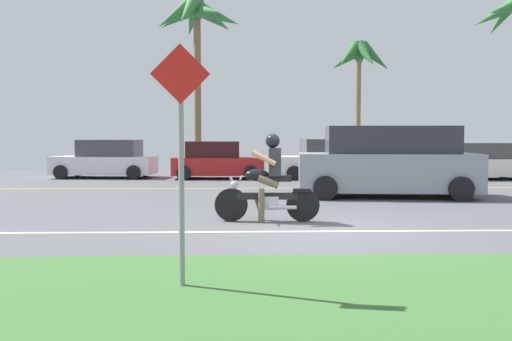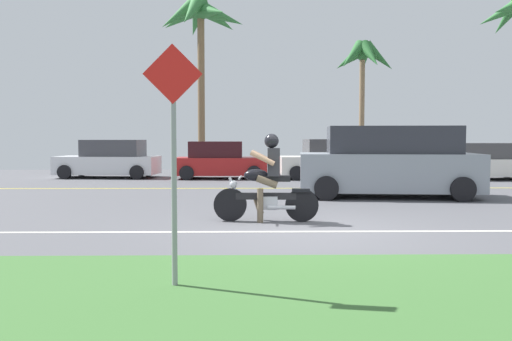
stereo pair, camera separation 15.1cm
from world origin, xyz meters
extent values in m
cube|color=#545459|center=(0.00, 3.00, -0.02)|extent=(56.00, 30.00, 0.04)
cube|color=#3D6B33|center=(0.00, -4.10, 0.03)|extent=(56.00, 3.80, 0.06)
cube|color=silver|center=(0.00, -0.12, 0.00)|extent=(50.40, 0.12, 0.01)
cube|color=yellow|center=(0.00, 7.80, 0.00)|extent=(50.40, 0.12, 0.01)
cylinder|color=black|center=(-1.44, 1.08, 0.32)|extent=(0.65, 0.13, 0.65)
cylinder|color=black|center=(-0.04, 1.01, 0.32)|extent=(0.65, 0.13, 0.65)
cylinder|color=#B7BAC1|center=(-1.33, 1.07, 0.59)|extent=(0.29, 0.07, 0.56)
cube|color=black|center=(-0.74, 1.04, 0.49)|extent=(1.18, 0.17, 0.13)
cube|color=#B7BAC1|center=(-0.69, 1.04, 0.37)|extent=(0.36, 0.23, 0.26)
ellipsoid|color=black|center=(-0.93, 1.05, 0.90)|extent=(0.47, 0.26, 0.24)
cube|color=black|center=(-0.53, 1.03, 0.84)|extent=(0.53, 0.26, 0.11)
cube|color=black|center=(-0.06, 1.01, 0.61)|extent=(0.35, 0.19, 0.06)
cylinder|color=#B7BAC1|center=(-1.25, 1.07, 0.86)|extent=(0.07, 0.67, 0.04)
sphere|color=#B7BAC1|center=(-1.37, 1.08, 0.73)|extent=(0.15, 0.15, 0.15)
cylinder|color=#B7BAC1|center=(-0.45, 0.90, 0.29)|extent=(0.54, 0.10, 0.08)
cube|color=#2D2D33|center=(-0.59, 1.04, 1.16)|extent=(0.25, 0.36, 0.54)
sphere|color=black|center=(-0.63, 1.04, 1.57)|extent=(0.28, 0.28, 0.28)
cylinder|color=brown|center=(-0.71, 1.15, 0.79)|extent=(0.44, 0.16, 0.27)
cylinder|color=brown|center=(-0.73, 0.93, 0.79)|extent=(0.44, 0.16, 0.27)
cylinder|color=brown|center=(-0.86, 0.90, 0.33)|extent=(0.12, 0.12, 0.66)
cylinder|color=brown|center=(-0.88, 1.18, 0.29)|extent=(0.22, 0.13, 0.36)
cylinder|color=tan|center=(-0.79, 1.26, 1.24)|extent=(0.49, 0.12, 0.30)
cylinder|color=tan|center=(-0.82, 0.83, 1.24)|extent=(0.49, 0.12, 0.30)
cube|color=#8C939E|center=(2.77, 5.30, 0.69)|extent=(4.97, 2.42, 1.03)
cube|color=#2D2F36|center=(2.87, 5.29, 1.57)|extent=(3.61, 2.01, 0.74)
cylinder|color=black|center=(4.59, 6.11, 0.32)|extent=(0.66, 0.28, 0.64)
cylinder|color=black|center=(1.15, 6.44, 0.32)|extent=(0.66, 0.28, 0.64)
cylinder|color=black|center=(4.40, 4.15, 0.32)|extent=(0.66, 0.28, 0.64)
cylinder|color=black|center=(0.96, 4.49, 0.32)|extent=(0.66, 0.28, 0.64)
cylinder|color=black|center=(5.26, 5.06, 0.74)|extent=(0.25, 0.59, 0.58)
cube|color=silver|center=(-6.83, 12.56, 0.52)|extent=(4.17, 2.05, 0.73)
cube|color=#414147|center=(-6.59, 12.54, 1.22)|extent=(2.45, 1.68, 0.67)
cylinder|color=black|center=(-5.31, 13.32, 0.28)|extent=(0.57, 0.22, 0.56)
cylinder|color=black|center=(-8.22, 13.54, 0.28)|extent=(0.57, 0.22, 0.56)
cylinder|color=black|center=(-5.45, 11.57, 0.28)|extent=(0.57, 0.22, 0.56)
cylinder|color=black|center=(-8.35, 11.79, 0.28)|extent=(0.57, 0.22, 0.56)
cube|color=#AD1E1E|center=(-2.15, 12.01, 0.50)|extent=(3.63, 1.63, 0.69)
cube|color=#351116|center=(-2.36, 12.01, 1.17)|extent=(2.11, 1.40, 0.64)
cylinder|color=black|center=(-3.45, 11.20, 0.28)|extent=(0.56, 0.18, 0.56)
cylinder|color=black|center=(-0.85, 11.19, 0.28)|extent=(0.56, 0.18, 0.56)
cylinder|color=black|center=(-3.45, 12.82, 0.28)|extent=(0.56, 0.18, 0.56)
cylinder|color=black|center=(-0.84, 12.81, 0.28)|extent=(0.56, 0.18, 0.56)
cube|color=white|center=(2.16, 11.97, 0.52)|extent=(4.16, 2.08, 0.74)
cube|color=#444346|center=(2.41, 11.99, 1.24)|extent=(2.45, 1.71, 0.68)
cylinder|color=black|center=(3.55, 12.97, 0.28)|extent=(0.57, 0.22, 0.56)
cylinder|color=black|center=(0.65, 12.76, 0.28)|extent=(0.57, 0.22, 0.56)
cylinder|color=black|center=(3.68, 11.18, 0.28)|extent=(0.57, 0.22, 0.56)
cylinder|color=black|center=(0.78, 10.97, 0.28)|extent=(0.57, 0.22, 0.56)
cube|color=white|center=(7.98, 11.39, 0.49)|extent=(4.41, 1.84, 0.66)
cube|color=#444346|center=(8.24, 11.39, 1.12)|extent=(2.56, 1.58, 0.61)
cylinder|color=black|center=(9.57, 12.29, 0.28)|extent=(0.56, 0.18, 0.56)
cylinder|color=black|center=(6.40, 12.31, 0.28)|extent=(0.56, 0.18, 0.56)
cylinder|color=black|center=(6.39, 10.49, 0.28)|extent=(0.56, 0.18, 0.56)
cylinder|color=brown|center=(-3.33, 16.49, 3.86)|extent=(0.34, 0.34, 7.72)
sphere|color=#337538|center=(-3.33, 16.49, 7.72)|extent=(0.88, 0.88, 0.88)
cone|color=#337538|center=(-2.35, 16.64, 7.47)|extent=(2.43, 1.13, 1.46)
cone|color=#337538|center=(-2.58, 17.15, 7.47)|extent=(2.28, 2.14, 1.55)
cone|color=#337538|center=(-3.63, 17.44, 7.47)|extent=(1.44, 2.42, 1.84)
cone|color=#337538|center=(-4.24, 16.88, 7.47)|extent=(2.46, 1.63, 1.61)
cone|color=#337538|center=(-4.27, 16.18, 7.47)|extent=(2.36, 1.45, 1.98)
cone|color=#337538|center=(-3.65, 15.56, 7.47)|extent=(1.47, 2.35, 2.01)
cone|color=#337538|center=(-2.77, 15.67, 7.47)|extent=(1.96, 2.36, 1.22)
cylinder|color=#846B4C|center=(4.22, 15.37, 2.76)|extent=(0.24, 0.24, 5.52)
sphere|color=#28662D|center=(4.22, 15.37, 5.52)|extent=(0.64, 0.64, 0.64)
cone|color=#28662D|center=(4.95, 15.28, 5.33)|extent=(1.69, 0.80, 1.56)
cone|color=#28662D|center=(4.42, 16.09, 5.33)|extent=(1.05, 1.84, 0.95)
cone|color=#28662D|center=(3.71, 15.92, 5.33)|extent=(1.63, 1.69, 1.27)
cone|color=#28662D|center=(3.63, 14.91, 5.33)|extent=(1.66, 1.50, 1.53)
cone|color=#28662D|center=(4.42, 14.66, 5.33)|extent=(1.03, 1.76, 1.51)
cone|color=#337538|center=(11.30, 16.02, 7.48)|extent=(1.56, 2.33, 2.14)
cone|color=#337538|center=(10.84, 15.65, 7.48)|extent=(2.43, 2.01, 1.64)
cone|color=#337538|center=(10.76, 14.67, 7.48)|extent=(2.51, 1.70, 1.46)
cylinder|color=gray|center=(-1.88, -3.62, 1.02)|extent=(0.06, 0.06, 2.05)
cube|color=red|center=(-1.88, -3.64, 2.29)|extent=(0.62, 0.03, 0.62)
camera|label=1|loc=(-1.25, -9.19, 1.63)|focal=37.08mm
camera|label=2|loc=(-1.10, -9.19, 1.63)|focal=37.08mm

